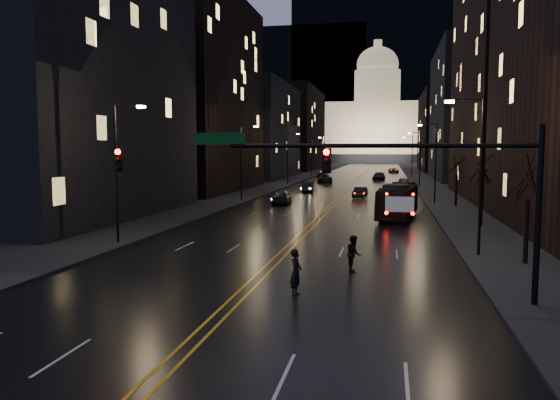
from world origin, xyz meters
The scene contains 37 objects.
ground centered at (0.00, 0.00, 0.00)m, with size 900.00×900.00×0.00m, color black.
road centered at (0.00, 130.00, 0.01)m, with size 20.00×320.00×0.02m, color black.
sidewalk_left centered at (-14.00, 130.00, 0.08)m, with size 8.00×320.00×0.16m, color black.
sidewalk_right centered at (14.00, 130.00, 0.08)m, with size 8.00×320.00×0.16m, color black.
center_line centered at (0.00, 130.00, 0.03)m, with size 0.62×320.00×0.01m, color orange.
building_left_near centered at (-21.00, 22.00, 11.00)m, with size 12.00×28.00×22.00m, color black.
building_left_mid centered at (-21.00, 54.00, 14.00)m, with size 12.00×30.00×28.00m, color black.
building_left_far centered at (-21.00, 92.00, 10.00)m, with size 12.00×34.00×20.00m, color black.
building_left_dist centered at (-21.00, 140.00, 12.00)m, with size 12.00×40.00×24.00m, color black.
building_right_tall centered at (21.00, 50.00, 19.00)m, with size 12.00×30.00×38.00m, color black.
building_right_mid centered at (21.00, 92.00, 13.00)m, with size 12.00×34.00×26.00m, color black.
building_right_dist centered at (21.00, 140.00, 11.00)m, with size 12.00×40.00×22.00m, color black.
mountain_ridge centered at (40.00, 380.00, 65.00)m, with size 520.00×60.00×130.00m, color black.
capitol centered at (0.00, 250.00, 17.15)m, with size 90.00×50.00×58.50m.
traffic_signal centered at (5.91, 0.00, 5.10)m, with size 17.29×0.45×7.00m.
streetlamp_right_near centered at (10.81, 10.00, 5.08)m, with size 2.13×0.25×9.00m.
streetlamp_left_near centered at (-10.81, 10.00, 5.08)m, with size 2.13×0.25×9.00m.
streetlamp_right_mid centered at (10.81, 40.00, 5.08)m, with size 2.13×0.25×9.00m.
streetlamp_left_mid centered at (-10.81, 40.00, 5.08)m, with size 2.13×0.25×9.00m.
streetlamp_right_far centered at (10.81, 70.00, 5.08)m, with size 2.13×0.25×9.00m.
streetlamp_left_far centered at (-10.81, 70.00, 5.08)m, with size 2.13×0.25×9.00m.
streetlamp_right_dist centered at (10.81, 100.00, 5.08)m, with size 2.13×0.25×9.00m.
streetlamp_left_dist centered at (-10.81, 100.00, 5.08)m, with size 2.13×0.25×9.00m.
tree_right_near centered at (13.00, 8.00, 4.53)m, with size 2.40×2.40×6.65m.
tree_right_mid centered at (13.00, 22.00, 4.53)m, with size 2.40×2.40×6.65m.
tree_right_far centered at (13.00, 38.00, 4.53)m, with size 2.40×2.40×6.65m.
bus centered at (6.85, 27.36, 1.52)m, with size 2.55×10.91×3.04m, color black.
oncoming_car_a centered at (-5.65, 37.20, 0.81)m, with size 1.91×4.76×1.62m, color black.
oncoming_car_b centered at (-5.17, 54.28, 0.74)m, with size 1.56×4.47×1.47m, color black.
oncoming_car_c centered at (-5.28, 76.78, 0.78)m, with size 2.59×5.62×1.56m, color black.
oncoming_car_d centered at (-8.02, 95.39, 0.74)m, with size 2.08×5.11×1.48m, color black.
receding_car_a centered at (2.50, 47.08, 0.67)m, with size 1.42×4.06×1.34m, color black.
receding_car_b centered at (8.50, 68.45, 0.78)m, with size 1.83×4.55×1.55m, color black.
receding_car_c centered at (4.18, 87.02, 0.80)m, with size 2.24×5.50×1.60m, color black.
receding_car_d centered at (7.29, 122.67, 0.66)m, with size 2.20×4.78×1.33m, color black.
pedestrian_a centered at (2.25, 0.01, 0.98)m, with size 0.71×0.47×1.96m, color black.
pedestrian_b centered at (4.32, 5.00, 0.91)m, with size 0.89×0.49×1.83m, color black.
Camera 1 is at (5.92, -21.88, 6.05)m, focal length 35.00 mm.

